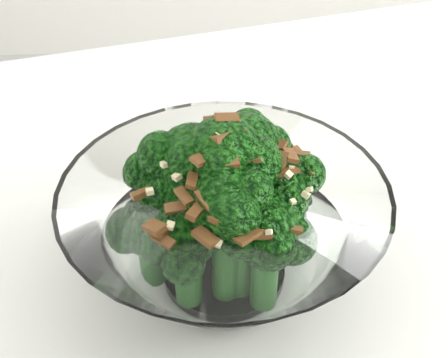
{
  "coord_description": "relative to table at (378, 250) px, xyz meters",
  "views": [
    {
      "loc": [
        -0.32,
        -0.48,
        1.13
      ],
      "look_at": [
        -0.31,
        -0.13,
        0.85
      ],
      "focal_mm": 50.0,
      "sensor_mm": 36.0,
      "label": 1
    }
  ],
  "objects": [
    {
      "name": "broccoli_dish",
      "position": [
        -0.16,
        -0.09,
        0.13
      ],
      "size": [
        0.25,
        0.25,
        0.15
      ],
      "color": "white",
      "rests_on": "table"
    },
    {
      "name": "table",
      "position": [
        0.0,
        0.0,
        0.0
      ],
      "size": [
        1.37,
        1.09,
        0.75
      ],
      "color": "white",
      "rests_on": "ground"
    }
  ]
}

